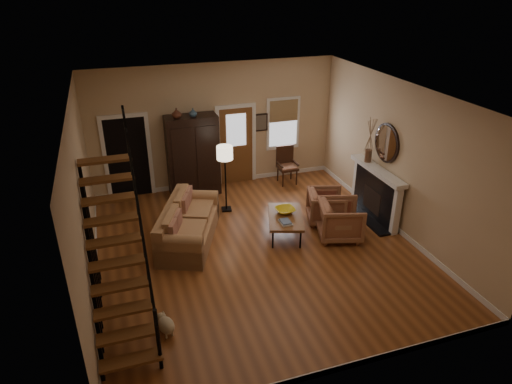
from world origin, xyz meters
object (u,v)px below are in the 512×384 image
object	(u,v)px
sofa	(189,224)
floor_lamp	(226,179)
coffee_table	(285,225)
armchair_right	(326,206)
armchair_left	(340,220)
armoire	(193,156)
side_chair	(287,166)

from	to	relation	value
sofa	floor_lamp	world-z (taller)	floor_lamp
coffee_table	armchair_right	bearing A→B (deg)	14.45
floor_lamp	armchair_left	bearing A→B (deg)	-44.49
armoire	armchair_right	distance (m)	3.67
coffee_table	armchair_left	distance (m)	1.21
coffee_table	armchair_right	xyz separation A→B (m)	(1.14, 0.29, 0.14)
armchair_right	side_chair	xyz separation A→B (m)	(-0.06, 2.29, 0.13)
coffee_table	side_chair	bearing A→B (deg)	67.30
armoire	armchair_right	bearing A→B (deg)	-43.62
armchair_left	floor_lamp	bearing A→B (deg)	61.97
armoire	floor_lamp	size ratio (longest dim) A/B	1.26
armoire	armchair_right	size ratio (longest dim) A/B	2.50
armchair_left	armchair_right	bearing A→B (deg)	14.01
armchair_left	floor_lamp	xyz separation A→B (m)	(-2.04, 2.01, 0.41)
floor_lamp	armoire	bearing A→B (deg)	113.50
armchair_left	armchair_right	size ratio (longest dim) A/B	1.11
coffee_table	floor_lamp	distance (m)	1.91
coffee_table	side_chair	xyz separation A→B (m)	(1.08, 2.58, 0.27)
armoire	armchair_left	xyz separation A→B (m)	(2.58, -3.24, -0.63)
armoire	sofa	xyz separation A→B (m)	(-0.59, -2.35, -0.63)
sofa	coffee_table	distance (m)	2.11
armoire	coffee_table	bearing A→B (deg)	-62.15
armchair_right	floor_lamp	distance (m)	2.47
side_chair	floor_lamp	bearing A→B (deg)	-152.97
coffee_table	sofa	bearing A→B (deg)	168.28
armoire	side_chair	bearing A→B (deg)	-4.48
sofa	armchair_right	distance (m)	3.21
armoire	side_chair	world-z (taller)	armoire
side_chair	coffee_table	bearing A→B (deg)	-112.70
armchair_right	side_chair	world-z (taller)	side_chair
armchair_left	side_chair	distance (m)	3.04
floor_lamp	sofa	bearing A→B (deg)	-135.01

